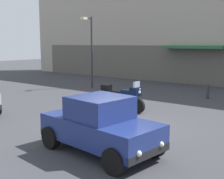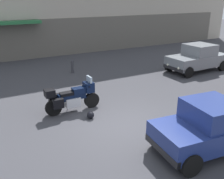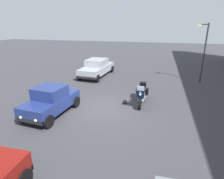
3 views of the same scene
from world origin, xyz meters
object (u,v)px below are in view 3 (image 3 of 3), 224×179
Objects in this scene: motorcycle at (141,94)px; helmet at (125,102)px; streetlamp_curbside at (203,47)px; car_compact_side at (51,101)px; car_sedan_far at (97,68)px.

motorcycle reaches higher than helmet.
helmet is 0.06× the size of streetlamp_curbside.
motorcycle is 8.07× the size of helmet.
car_compact_side is at bearing -60.39° from motorcycle.
motorcycle is 0.48× the size of streetlamp_curbside.
car_sedan_far is at bearing -139.77° from motorcycle.
streetlamp_curbside reaches higher than motorcycle.
motorcycle is at bearing -134.18° from car_sedan_far.
car_sedan_far reaches higher than helmet.
car_compact_side is at bearing -58.14° from helmet.
helmet is at bearing -142.13° from car_sedan_far.
car_sedan_far reaches higher than motorcycle.
car_sedan_far is 8.03m from car_compact_side.
car_compact_side is 0.77× the size of streetlamp_curbside.
streetlamp_curbside is at bearing 143.28° from motorcycle.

